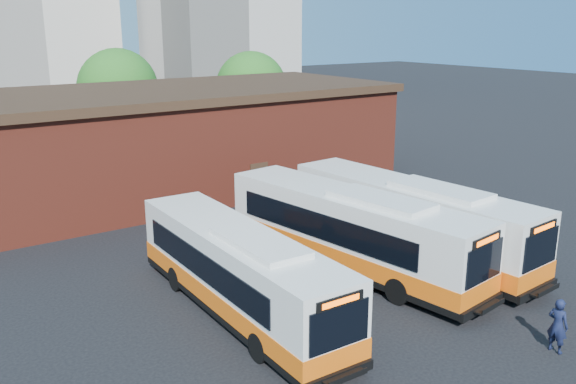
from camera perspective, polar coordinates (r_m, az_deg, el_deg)
ground at (r=24.15m, az=9.30°, el=-9.88°), size 220.00×220.00×0.00m
bus_midwest at (r=22.27m, az=-4.59°, el=-7.74°), size 2.77×12.18×3.30m
bus_mideast at (r=26.16m, az=5.89°, el=-3.89°), size 4.36×13.26×3.56m
bus_east at (r=28.10m, az=11.29°, el=-2.74°), size 3.61×13.21×3.56m
transit_worker at (r=21.78m, az=23.92°, el=-11.35°), size 0.49×0.70×1.85m
depot_building at (r=39.29m, az=-11.21°, el=4.94°), size 28.60×12.60×6.40m
tree_mid at (r=52.69m, az=-15.61°, el=9.30°), size 6.56×6.56×8.36m
tree_east at (r=54.74m, az=-3.46°, el=9.78°), size 6.24×6.24×7.96m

